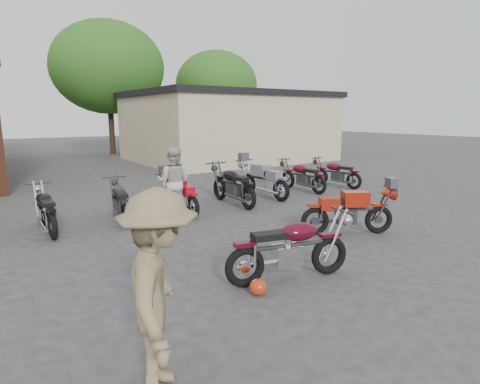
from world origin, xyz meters
TOP-DOWN VIEW (x-y plane):
  - ground at (0.00, 0.00)m, footprint 90.00×90.00m
  - stucco_building at (8.50, 15.00)m, footprint 10.00×8.00m
  - tree_2 at (4.00, 22.00)m, footprint 7.04×7.04m
  - tree_3 at (12.00, 22.00)m, footprint 6.08×6.08m
  - vintage_motorcycle at (0.00, -0.03)m, footprint 2.11×1.13m
  - sportbike at (2.67, 1.12)m, footprint 2.01×1.52m
  - helmet at (-0.74, -0.17)m, footprint 0.29×0.29m
  - person_light at (0.22, 4.64)m, footprint 1.09×1.07m
  - person_tan at (-2.68, -1.25)m, footprint 1.18×1.43m
  - row_bike_2 at (-2.68, 5.01)m, footprint 0.63×1.88m
  - row_bike_3 at (-1.03, 5.02)m, footprint 0.91×1.95m
  - row_bike_4 at (0.50, 4.92)m, footprint 0.66×1.87m
  - row_bike_5 at (2.22, 5.00)m, footprint 0.77×2.16m
  - row_bike_6 at (3.55, 5.28)m, footprint 0.84×2.16m
  - row_bike_7 at (5.27, 5.37)m, footprint 0.77×1.99m
  - row_bike_8 at (6.84, 5.28)m, footprint 0.91×1.96m

SIDE VIEW (x-z plane):
  - ground at x=0.00m, z-range 0.00..0.00m
  - helmet at x=-0.74m, z-range 0.00..0.24m
  - row_bike_4 at x=0.50m, z-range 0.00..1.07m
  - row_bike_3 at x=-1.03m, z-range 0.00..1.08m
  - row_bike_2 at x=-2.68m, z-range 0.00..1.09m
  - row_bike_8 at x=6.84m, z-range 0.00..1.10m
  - row_bike_7 at x=5.27m, z-range 0.00..1.13m
  - sportbike at x=2.67m, z-range 0.00..1.13m
  - vintage_motorcycle at x=0.00m, z-range 0.00..1.17m
  - row_bike_6 at x=3.55m, z-range 0.00..1.23m
  - row_bike_5 at x=2.22m, z-range 0.00..1.24m
  - person_light at x=0.22m, z-range 0.00..1.78m
  - person_tan at x=-2.68m, z-range 0.00..1.92m
  - stucco_building at x=8.50m, z-range 0.00..3.50m
  - tree_3 at x=12.00m, z-range 0.00..7.60m
  - tree_2 at x=4.00m, z-range 0.00..8.80m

